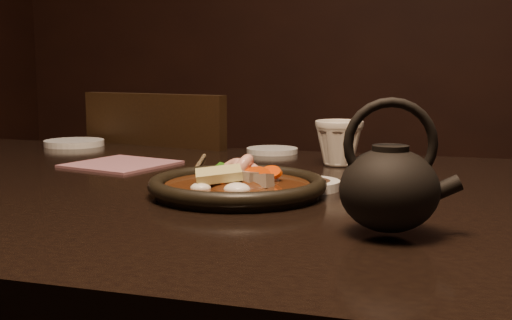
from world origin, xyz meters
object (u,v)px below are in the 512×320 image
(chair, at_px, (186,249))
(plate, at_px, (237,186))
(tea_cup, at_px, (339,141))
(table, at_px, (219,237))
(teapot, at_px, (390,185))

(chair, height_order, plate, chair)
(chair, bearing_deg, tea_cup, 159.33)
(tea_cup, bearing_deg, table, -116.54)
(table, xyz_separation_m, tea_cup, (0.13, 0.27, 0.12))
(chair, bearing_deg, teapot, 140.23)
(tea_cup, distance_m, teapot, 0.49)
(plate, height_order, tea_cup, tea_cup)
(table, distance_m, teapot, 0.36)
(chair, bearing_deg, table, 131.76)
(table, xyz_separation_m, chair, (-0.30, 0.56, -0.20))
(teapot, bearing_deg, plate, 131.97)
(table, bearing_deg, plate, -46.82)
(tea_cup, height_order, teapot, teapot)
(teapot, bearing_deg, chair, 113.41)
(table, distance_m, tea_cup, 0.32)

